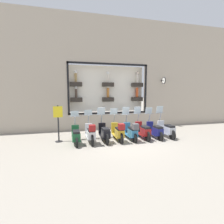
% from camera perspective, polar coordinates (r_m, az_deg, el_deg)
% --- Properties ---
extents(ground_plane, '(120.00, 120.00, 0.00)m').
position_cam_1_polar(ground_plane, '(8.84, 4.37, -9.89)').
color(ground_plane, gray).
extents(building_facade, '(1.17, 36.00, 7.38)m').
position_cam_1_polar(building_facade, '(12.00, -1.20, 12.54)').
color(building_facade, '#ADA08E').
rests_on(building_facade, ground_plane).
extents(scooter_silver_0, '(1.80, 0.61, 1.67)m').
position_cam_1_polar(scooter_silver_0, '(10.15, 17.41, -5.46)').
color(scooter_silver_0, black).
rests_on(scooter_silver_0, ground_plane).
extents(scooter_navy_1, '(1.79, 0.61, 1.61)m').
position_cam_1_polar(scooter_navy_1, '(9.80, 13.92, -5.87)').
color(scooter_navy_1, black).
rests_on(scooter_navy_1, ground_plane).
extents(scooter_red_2, '(1.80, 0.60, 1.67)m').
position_cam_1_polar(scooter_red_2, '(9.49, 10.15, -6.07)').
color(scooter_red_2, black).
rests_on(scooter_red_2, ground_plane).
extents(scooter_teal_3, '(1.79, 0.60, 1.67)m').
position_cam_1_polar(scooter_teal_3, '(9.15, 6.31, -6.31)').
color(scooter_teal_3, black).
rests_on(scooter_teal_3, ground_plane).
extents(scooter_yellow_4, '(1.81, 0.60, 1.60)m').
position_cam_1_polar(scooter_yellow_4, '(8.93, 2.05, -6.50)').
color(scooter_yellow_4, black).
rests_on(scooter_yellow_4, ground_plane).
extents(scooter_black_5, '(1.81, 0.60, 1.67)m').
position_cam_1_polar(scooter_black_5, '(8.83, -2.47, -6.86)').
color(scooter_black_5, black).
rests_on(scooter_black_5, ground_plane).
extents(scooter_white_6, '(1.81, 0.60, 1.56)m').
position_cam_1_polar(scooter_white_6, '(8.65, -6.98, -6.96)').
color(scooter_white_6, black).
rests_on(scooter_white_6, ground_plane).
extents(scooter_green_7, '(1.79, 0.61, 1.52)m').
position_cam_1_polar(scooter_green_7, '(8.65, -11.67, -7.51)').
color(scooter_green_7, black).
rests_on(scooter_green_7, ground_plane).
extents(shop_sign_post, '(0.36, 0.45, 1.85)m').
position_cam_1_polar(shop_sign_post, '(9.11, -17.14, -3.17)').
color(shop_sign_post, '#232326').
rests_on(shop_sign_post, ground_plane).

